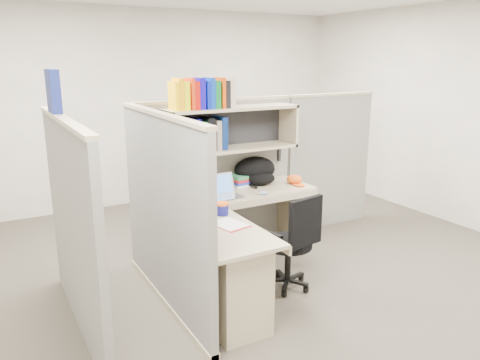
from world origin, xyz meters
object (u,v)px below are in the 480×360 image
snack_canister (222,208)px  task_chair (291,257)px  desk (235,257)px  backpack (258,171)px  laptop (225,187)px

snack_canister → task_chair: task_chair is taller
desk → snack_canister: (0.02, 0.25, 0.35)m
desk → backpack: bearing=50.4°
laptop → backpack: size_ratio=0.67×
desk → backpack: backpack is taller
laptop → task_chair: (0.31, -0.67, -0.53)m
desk → backpack: 1.36m
backpack → snack_canister: backpack is taller
desk → laptop: size_ratio=5.52×
desk → laptop: (0.26, 0.67, 0.40)m
snack_canister → task_chair: (0.56, -0.25, -0.47)m
desk → task_chair: bearing=0.7°
task_chair → desk: bearing=-179.3°
laptop → snack_canister: (-0.25, -0.42, -0.06)m
laptop → snack_canister: laptop is taller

